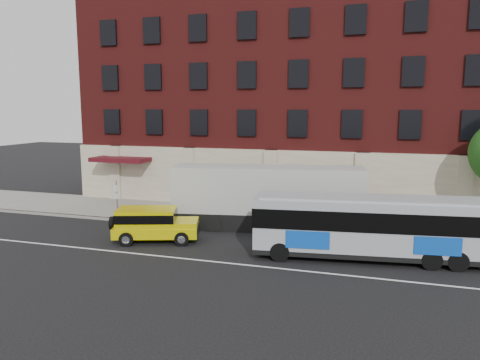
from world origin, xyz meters
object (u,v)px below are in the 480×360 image
(sign_pole, at_px, (117,198))
(city_bus, at_px, (371,225))
(yellow_suv, at_px, (152,222))
(shipping_container, at_px, (267,198))

(sign_pole, height_order, city_bus, city_bus)
(sign_pole, height_order, yellow_suv, sign_pole)
(city_bus, xyz_separation_m, shipping_container, (-5.91, 4.00, 0.17))
(yellow_suv, xyz_separation_m, shipping_container, (5.16, 4.31, 0.79))
(yellow_suv, bearing_deg, shipping_container, 39.86)
(city_bus, height_order, yellow_suv, city_bus)
(sign_pole, xyz_separation_m, city_bus, (15.37, -3.18, 0.18))
(shipping_container, bearing_deg, city_bus, -34.11)
(sign_pole, height_order, shipping_container, shipping_container)
(city_bus, distance_m, shipping_container, 7.14)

